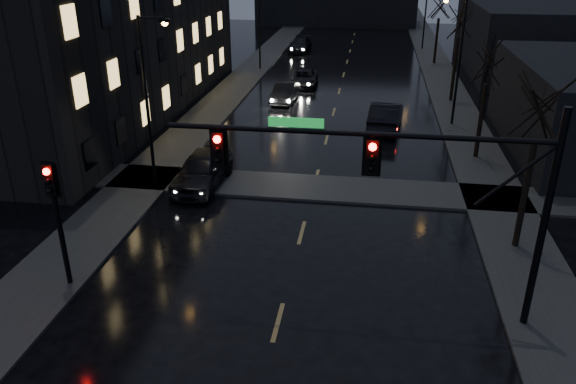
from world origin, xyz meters
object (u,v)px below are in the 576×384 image
(oncoming_car_d, at_px, (300,45))
(lead_car, at_px, (386,116))
(oncoming_car_c, at_px, (304,78))
(oncoming_car_b, at_px, (285,93))
(oncoming_car_a, at_px, (202,170))

(oncoming_car_d, height_order, lead_car, lead_car)
(lead_car, bearing_deg, oncoming_car_c, -53.00)
(oncoming_car_b, xyz_separation_m, lead_car, (7.29, -5.56, 0.18))
(oncoming_car_a, distance_m, oncoming_car_d, 36.63)
(oncoming_car_c, height_order, oncoming_car_d, oncoming_car_d)
(oncoming_car_d, relative_size, lead_car, 0.95)
(oncoming_car_d, bearing_deg, oncoming_car_c, -78.77)
(oncoming_car_c, xyz_separation_m, lead_car, (6.47, -10.76, 0.22))
(oncoming_car_a, distance_m, lead_car, 13.77)
(oncoming_car_c, bearing_deg, oncoming_car_a, -99.23)
(oncoming_car_a, bearing_deg, lead_car, 52.64)
(oncoming_car_a, bearing_deg, oncoming_car_b, 87.13)
(lead_car, bearing_deg, oncoming_car_d, -65.35)
(oncoming_car_a, height_order, oncoming_car_d, oncoming_car_a)
(oncoming_car_a, relative_size, oncoming_car_d, 1.01)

